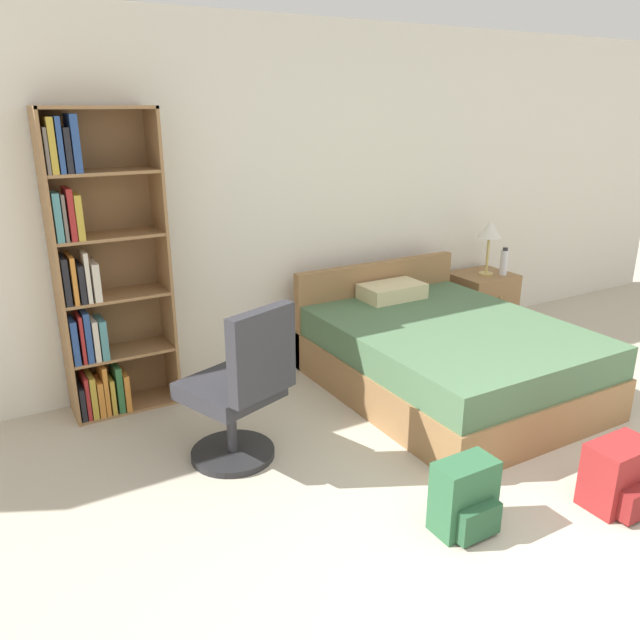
# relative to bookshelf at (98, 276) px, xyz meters

# --- Properties ---
(wall_back) EXTENTS (9.00, 0.06, 2.60)m
(wall_back) POSITION_rel_bookshelf_xyz_m (1.53, 0.22, 0.35)
(wall_back) COLOR silver
(wall_back) RESTS_ON ground_plane
(bookshelf) EXTENTS (0.70, 0.32, 1.99)m
(bookshelf) POSITION_rel_bookshelf_xyz_m (0.00, 0.00, 0.00)
(bookshelf) COLOR olive
(bookshelf) RESTS_ON ground_plane
(bed) EXTENTS (1.51, 1.92, 0.78)m
(bed) POSITION_rel_bookshelf_xyz_m (2.18, -0.90, -0.68)
(bed) COLOR olive
(bed) RESTS_ON ground_plane
(office_chair) EXTENTS (0.62, 0.68, 0.99)m
(office_chair) POSITION_rel_bookshelf_xyz_m (0.51, -1.08, -0.50)
(office_chair) COLOR #232326
(office_chair) RESTS_ON ground_plane
(nightstand) EXTENTS (0.53, 0.48, 0.54)m
(nightstand) POSITION_rel_bookshelf_xyz_m (3.32, -0.09, -0.68)
(nightstand) COLOR olive
(nightstand) RESTS_ON ground_plane
(table_lamp) EXTENTS (0.21, 0.21, 0.49)m
(table_lamp) POSITION_rel_bookshelf_xyz_m (3.32, -0.13, -0.01)
(table_lamp) COLOR tan
(table_lamp) RESTS_ON nightstand
(water_bottle) EXTENTS (0.07, 0.07, 0.25)m
(water_bottle) POSITION_rel_bookshelf_xyz_m (3.45, -0.20, -0.29)
(water_bottle) COLOR silver
(water_bottle) RESTS_ON nightstand
(backpack_red) EXTENTS (0.35, 0.29, 0.36)m
(backpack_red) POSITION_rel_bookshelf_xyz_m (2.04, -2.45, -0.78)
(backpack_red) COLOR maroon
(backpack_red) RESTS_ON ground_plane
(backpack_green) EXTENTS (0.31, 0.23, 0.37)m
(backpack_green) POSITION_rel_bookshelf_xyz_m (1.21, -2.20, -0.77)
(backpack_green) COLOR #2D603D
(backpack_green) RESTS_ON ground_plane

